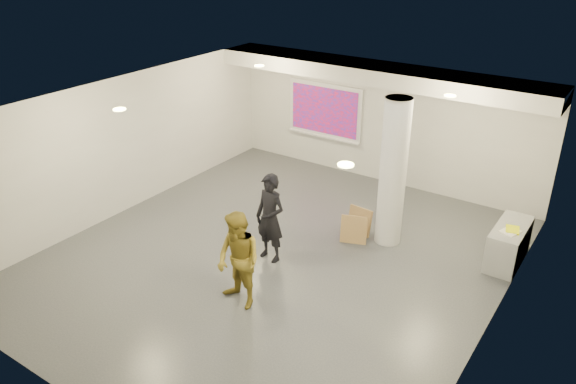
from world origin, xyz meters
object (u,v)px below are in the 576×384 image
Objects in this scene: column at (393,173)px; woman at (270,218)px; credenza at (508,244)px; man at (239,261)px; projection_screen at (325,111)px.

column reaches higher than woman.
credenza is (2.22, 0.54, -1.12)m from column.
column is 2.54m from credenza.
woman is at bearing 118.68° from man.
man is at bearing -72.14° from projection_screen.
column is at bearing -166.43° from credenza.
projection_screen is 5.84m from credenza.
woman reaches higher than credenza.
projection_screen is at bearing 114.31° from woman.
credenza is at bearing 61.68° from man.
man is (1.93, -5.99, -0.67)m from projection_screen.
column is 3.59m from man.
column is 2.29× the size of credenza.
column is at bearing 55.57° from woman.
woman is (1.52, -4.53, -0.65)m from projection_screen.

